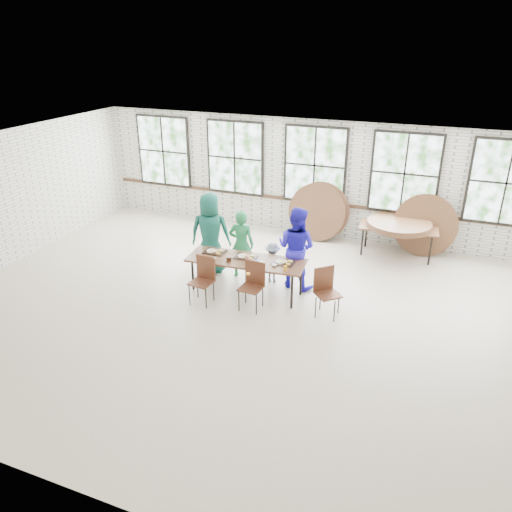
% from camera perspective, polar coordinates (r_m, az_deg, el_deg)
% --- Properties ---
extents(room, '(12.00, 12.00, 12.00)m').
position_cam_1_polar(room, '(12.87, 6.74, 10.07)').
color(room, beige).
rests_on(room, ground).
extents(dining_table, '(2.45, 0.98, 0.74)m').
position_cam_1_polar(dining_table, '(10.11, -1.14, -0.66)').
color(dining_table, brown).
rests_on(dining_table, ground).
extents(chair_near_left, '(0.46, 0.45, 0.95)m').
position_cam_1_polar(chair_near_left, '(9.88, -6.01, -2.25)').
color(chair_near_left, '#552D1C').
rests_on(chair_near_left, ground).
extents(chair_near_right, '(0.45, 0.43, 0.95)m').
position_cam_1_polar(chair_near_right, '(9.62, -0.34, -2.89)').
color(chair_near_right, '#552D1C').
rests_on(chair_near_right, ground).
extents(chair_spare, '(0.58, 0.58, 0.95)m').
position_cam_1_polar(chair_spare, '(9.49, 7.97, -3.57)').
color(chair_spare, '#552D1C').
rests_on(chair_spare, ground).
extents(adult_teal, '(1.01, 0.79, 1.83)m').
position_cam_1_polar(adult_teal, '(11.00, -5.23, 2.63)').
color(adult_teal, '#165647').
rests_on(adult_teal, ground).
extents(adult_green, '(0.61, 0.45, 1.52)m').
position_cam_1_polar(adult_green, '(10.76, -1.68, 1.36)').
color(adult_green, '#228148').
rests_on(adult_green, ground).
extents(toddler, '(0.61, 0.39, 0.89)m').
position_cam_1_polar(toddler, '(10.65, 1.89, -0.75)').
color(toddler, '#152843').
rests_on(toddler, ground).
extents(adult_blue, '(0.97, 0.83, 1.75)m').
position_cam_1_polar(adult_blue, '(10.33, 4.61, 0.95)').
color(adult_blue, '#261DCC').
rests_on(adult_blue, ground).
extents(storage_table, '(1.85, 0.89, 0.74)m').
position_cam_1_polar(storage_table, '(12.29, 15.98, 2.99)').
color(storage_table, brown).
rests_on(storage_table, ground).
extents(tabletop_clutter, '(1.95, 0.60, 0.11)m').
position_cam_1_polar(tabletop_clutter, '(10.02, -0.67, -0.41)').
color(tabletop_clutter, black).
rests_on(tabletop_clutter, dining_table).
extents(round_tops_stacked, '(1.50, 1.50, 0.13)m').
position_cam_1_polar(round_tops_stacked, '(12.25, 16.04, 3.51)').
color(round_tops_stacked, brown).
rests_on(round_tops_stacked, storage_table).
extents(round_tops_leaning, '(4.15, 0.47, 1.49)m').
position_cam_1_polar(round_tops_leaning, '(12.75, 10.94, 4.52)').
color(round_tops_leaning, brown).
rests_on(round_tops_leaning, ground).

